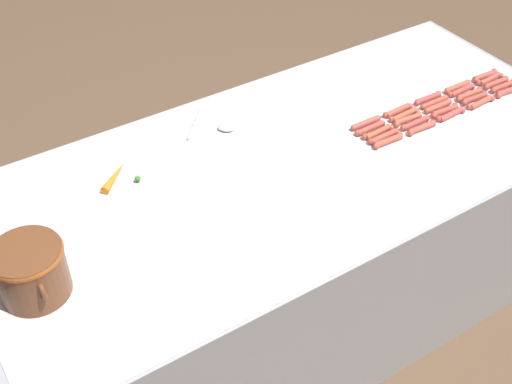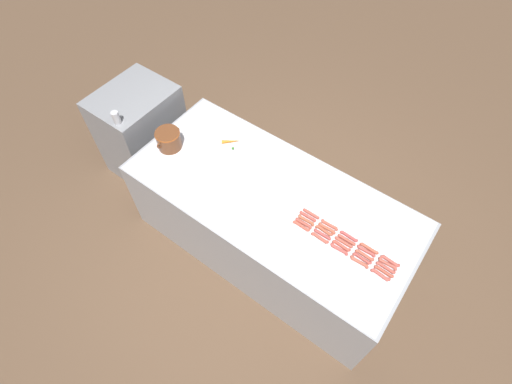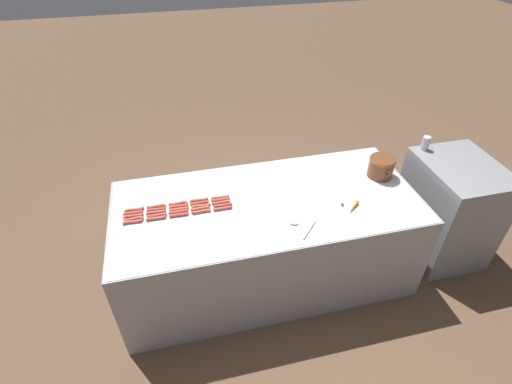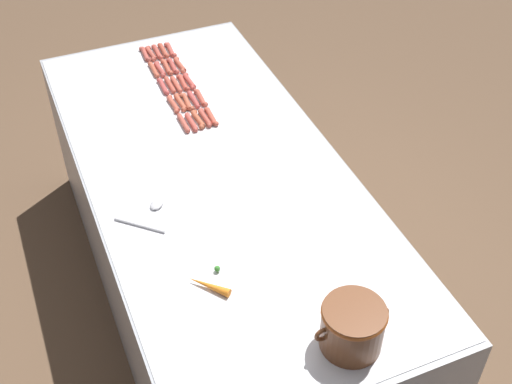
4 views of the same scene
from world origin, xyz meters
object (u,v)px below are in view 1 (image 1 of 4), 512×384
Objects in this scene: hot_dog_13 at (408,119)px; hot_dog_23 at (398,110)px; hot_dog_8 at (415,123)px; hot_dog_16 at (461,91)px; serving_spoon at (216,126)px; hot_dog_0 at (508,91)px; hot_dog_6 at (474,98)px; hot_dog_9 at (383,137)px; carrot at (116,176)px; hot_dog_20 at (485,76)px; hot_dog_22 at (428,98)px; hot_dog_3 at (422,128)px; hot_dog_11 at (469,94)px; hot_dog_4 at (388,141)px; hot_dog_18 at (404,115)px; hot_dog_14 at (378,132)px; hot_dog_15 at (490,79)px; hot_dog_10 at (496,83)px; hot_dog_7 at (445,111)px; hot_dog_12 at (438,106)px; hot_dog_21 at (457,87)px; hot_dog_24 at (366,123)px; bean_pot at (30,269)px; hot_dog_19 at (370,128)px; hot_dog_17 at (434,102)px; hot_dog_5 at (503,86)px; hot_dog_2 at (451,115)px.

hot_dog_23 is (0.07, -0.01, 0.00)m from hot_dog_13.
hot_dog_8 and hot_dog_16 have the same top height.
hot_dog_0 is at bearing -110.94° from serving_spoon.
hot_dog_13 is at bearing 84.00° from hot_dog_6.
hot_dog_9 is 1.00× the size of carrot.
serving_spoon is (0.41, 0.67, -0.00)m from hot_dog_8.
hot_dog_22 is at bearing 89.58° from hot_dog_20.
serving_spoon is at bearing 56.47° from hot_dog_3.
hot_dog_16 is (0.04, 0.01, 0.00)m from hot_dog_11.
hot_dog_4 is 0.50m from hot_dog_11.
hot_dog_18 is 1.00× the size of hot_dog_22.
hot_dog_20 is at bearing -3.82° from hot_dog_0.
hot_dog_8 is at bearing 90.13° from hot_dog_6.
hot_dog_3 and hot_dog_23 have the same top height.
hot_dog_14 and hot_dog_15 have the same top height.
hot_dog_6 is 1.00× the size of hot_dog_14.
hot_dog_18 is (-0.01, 0.33, 0.00)m from hot_dog_16.
hot_dog_0 is at bearing 175.63° from hot_dog_10.
hot_dog_7 is 1.00× the size of hot_dog_15.
hot_dog_11 is at bearing -4.59° from hot_dog_6.
hot_dog_15 is (0.03, -0.34, 0.00)m from hot_dog_12.
carrot reaches higher than hot_dog_21.
hot_dog_6 and hot_dog_9 have the same top height.
hot_dog_24 is at bearing 78.01° from hot_dog_6.
hot_dog_21 is (0.10, -0.00, 0.00)m from hot_dog_6.
hot_dog_23 is at bearing -51.35° from hot_dog_4.
bean_pot reaches higher than hot_dog_0.
hot_dog_14 is 0.34m from hot_dog_22.
hot_dog_6 is 0.50m from hot_dog_14.
hot_dog_0 is 1.00× the size of hot_dog_12.
hot_dog_10 is 0.66× the size of serving_spoon.
hot_dog_19 is at bearing 93.70° from hot_dog_21.
hot_dog_22 is (0.14, -0.17, 0.00)m from hot_dog_3.
carrot reaches higher than hot_dog_17.
hot_dog_6 is (0.00, 0.17, 0.00)m from hot_dog_5.
hot_dog_15 is 1.22m from serving_spoon.
hot_dog_11 and hot_dog_24 have the same top height.
hot_dog_13 is 1.00× the size of hot_dog_21.
serving_spoon is at bearing 72.25° from hot_dog_10.
carrot is (0.29, 1.29, 0.00)m from hot_dog_12.
hot_dog_0 is at bearing -90.47° from hot_dog_4.
hot_dog_2 is 1.00× the size of hot_dog_15.
hot_dog_13 is 1.00× the size of hot_dog_24.
hot_dog_7 is at bearing 174.33° from hot_dog_17.
serving_spoon is at bearing 67.83° from hot_dog_6.
bean_pot is (-0.06, 1.88, 0.09)m from hot_dog_11.
hot_dog_6 and hot_dog_22 have the same top height.
hot_dog_5 is 0.34m from hot_dog_17.
serving_spoon is at bearing 62.08° from hot_dog_2.
hot_dog_17 is 0.04m from hot_dog_22.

